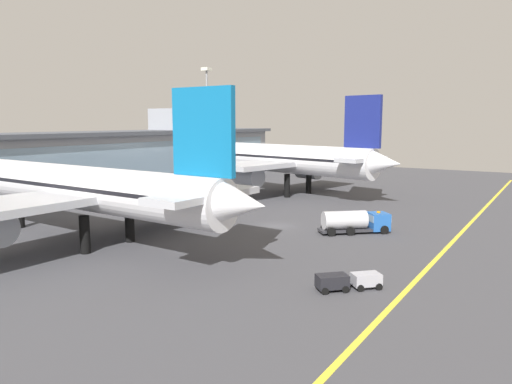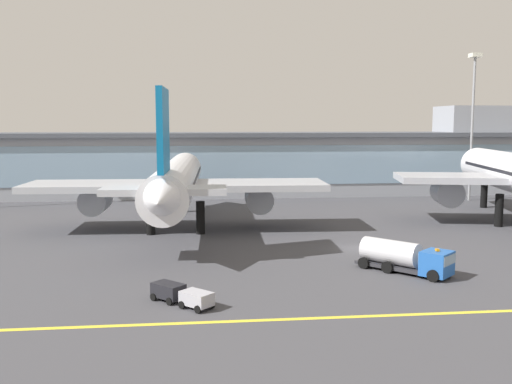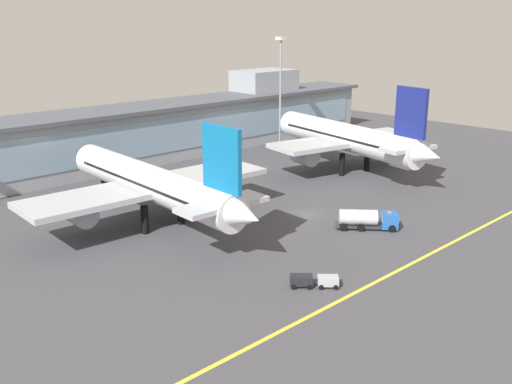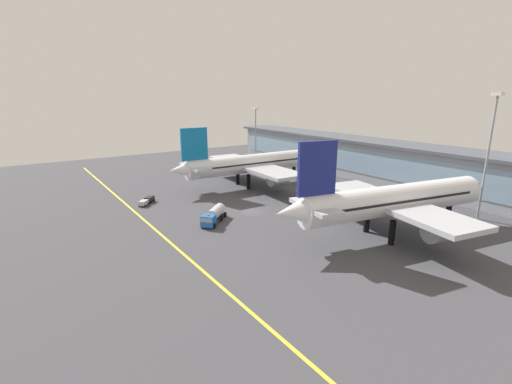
# 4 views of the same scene
# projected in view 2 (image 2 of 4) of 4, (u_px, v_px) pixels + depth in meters

# --- Properties ---
(ground_plane) EXTENTS (188.98, 188.98, 0.00)m
(ground_plane) POSITION_uv_depth(u_px,v_px,m) (357.00, 249.00, 63.75)
(ground_plane) COLOR #424247
(taxiway_centreline_stripe) EXTENTS (151.18, 0.50, 0.01)m
(taxiway_centreline_stripe) POSITION_uv_depth(u_px,v_px,m) (441.00, 313.00, 42.04)
(taxiway_centreline_stripe) COLOR yellow
(taxiway_centreline_stripe) RESTS_ON ground
(terminal_building) EXTENTS (137.98, 14.00, 17.29)m
(terminal_building) POSITION_uv_depth(u_px,v_px,m) (295.00, 161.00, 111.60)
(terminal_building) COLOR #9399A3
(terminal_building) RESTS_ON ground
(airliner_near_left) EXTENTS (39.02, 48.51, 17.35)m
(airliner_near_left) POSITION_uv_depth(u_px,v_px,m) (177.00, 182.00, 74.04)
(airliner_near_left) COLOR black
(airliner_near_left) RESTS_ON ground
(fuel_tanker_truck) EXTENTS (7.89, 8.32, 2.90)m
(fuel_tanker_truck) POSITION_uv_depth(u_px,v_px,m) (406.00, 257.00, 53.29)
(fuel_tanker_truck) COLOR black
(fuel_tanker_truck) RESTS_ON ground
(baggage_tug_near) EXTENTS (5.06, 5.03, 1.40)m
(baggage_tug_near) POSITION_uv_depth(u_px,v_px,m) (181.00, 294.00, 44.12)
(baggage_tug_near) COLOR black
(baggage_tug_near) RESTS_ON ground
(apron_light_mast_west) EXTENTS (1.80, 1.80, 26.05)m
(apron_light_mast_west) POSITION_uv_depth(u_px,v_px,m) (473.00, 107.00, 101.25)
(apron_light_mast_west) COLOR gray
(apron_light_mast_west) RESTS_ON ground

